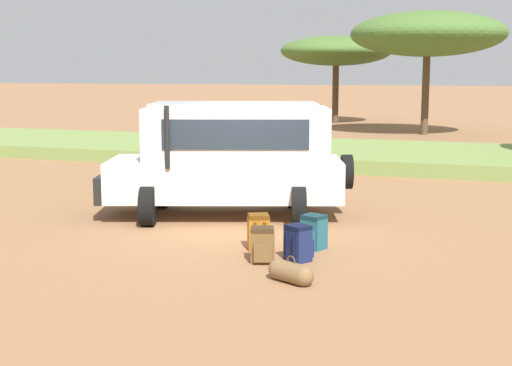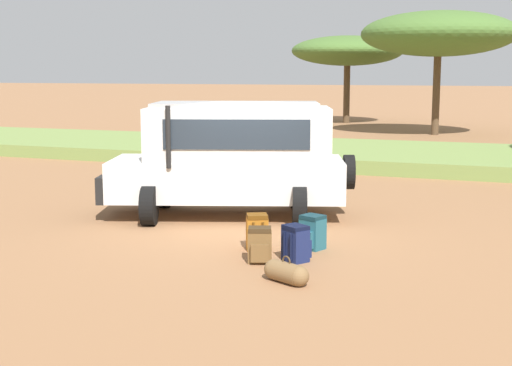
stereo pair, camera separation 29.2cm
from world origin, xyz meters
TOP-DOWN VIEW (x-y plane):
  - ground_plane at (0.00, 0.00)m, footprint 320.00×320.00m
  - grass_bank at (0.00, 11.25)m, footprint 120.00×7.00m
  - safari_vehicle at (-0.77, 0.68)m, footprint 5.44×3.69m
  - backpack_beside_front_wheel at (1.13, -2.65)m, footprint 0.46×0.45m
  - backpack_cluster_center at (0.78, -1.87)m, footprint 0.47×0.49m
  - backpack_near_rear_wheel at (1.67, -1.48)m, footprint 0.47×0.49m
  - backpack_outermost at (1.65, -2.34)m, footprint 0.49×0.50m
  - duffel_bag_low_black_case at (1.90, -3.56)m, footprint 0.76×0.52m
  - acacia_tree_far_left at (-5.48, 29.61)m, footprint 6.74×6.94m
  - acacia_tree_left_mid at (0.69, 22.97)m, footprint 7.54×7.05m

SIDE VIEW (x-z plane):
  - ground_plane at x=0.00m, z-range 0.00..0.00m
  - duffel_bag_low_black_case at x=1.90m, z-range -0.05..0.36m
  - grass_bank at x=0.00m, z-range 0.00..0.44m
  - backpack_beside_front_wheel at x=1.13m, z-range -0.01..0.58m
  - backpack_outermost at x=1.65m, z-range -0.01..0.59m
  - backpack_near_rear_wheel at x=1.67m, z-range -0.01..0.60m
  - backpack_cluster_center at x=0.78m, z-range -0.01..0.63m
  - safari_vehicle at x=-0.77m, z-range 0.07..2.51m
  - acacia_tree_far_left at x=-5.48m, z-range 1.71..6.97m
  - acacia_tree_left_mid at x=0.69m, z-range 1.90..7.92m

